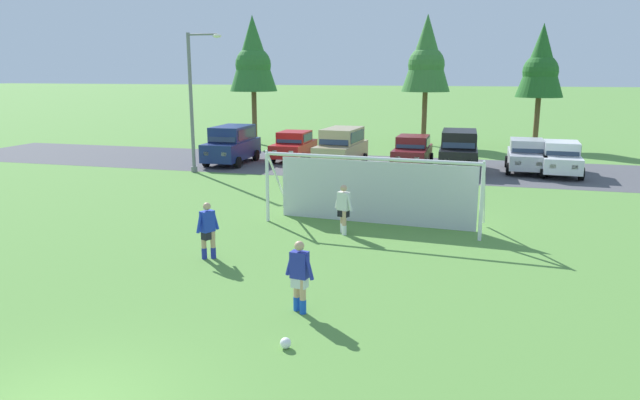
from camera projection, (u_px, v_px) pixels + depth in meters
ground_plane at (315, 206)px, 22.90m from camera, size 400.00×400.00×0.00m
parking_lot_strip at (365, 166)px, 32.71m from camera, size 52.00×8.40×0.01m
soccer_ball at (286, 343)px, 11.14m from camera, size 0.22×0.22×0.22m
soccer_goal at (374, 188)px, 19.93m from camera, size 7.54×2.47×2.57m
player_striker_near at (344, 209)px, 18.89m from camera, size 0.69×0.41×1.64m
player_midfield_center at (208, 231)px, 16.36m from camera, size 0.47×0.66×1.64m
player_defender_far at (300, 277)px, 12.69m from camera, size 0.72×0.29×1.64m
parked_car_slot_far_left at (232, 144)px, 33.39m from camera, size 2.19×4.63×2.16m
parked_car_slot_left at (294, 146)px, 34.71m from camera, size 2.05×4.20×1.72m
parked_car_slot_center_left at (341, 147)px, 32.14m from camera, size 2.39×4.73×2.16m
parked_car_slot_center at (412, 151)px, 32.36m from camera, size 2.11×4.24×1.72m
parked_car_slot_center_right at (459, 150)px, 30.83m from camera, size 2.22×4.64×2.16m
parked_car_slot_right at (526, 155)px, 30.69m from camera, size 2.09×4.23×1.72m
parked_car_slot_far_right at (561, 158)px, 29.70m from camera, size 2.20×4.28×1.72m
tree_left_edge at (253, 56)px, 41.65m from camera, size 3.44×3.44×9.17m
tree_mid_left at (427, 56)px, 40.79m from camera, size 3.44×3.44×9.17m
tree_center_back at (541, 63)px, 39.10m from camera, size 3.15×3.15×8.40m
street_lamp at (194, 101)px, 29.92m from camera, size 2.00×0.32×7.14m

